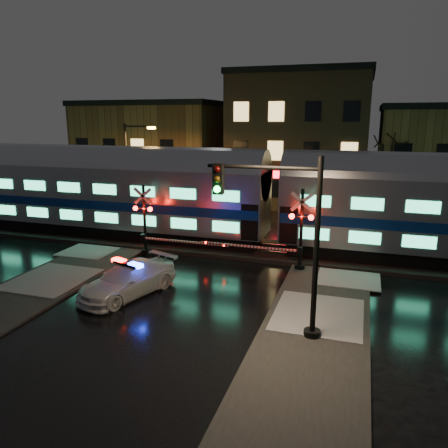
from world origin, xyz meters
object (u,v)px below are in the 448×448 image
Objects in this scene: crossing_signal_left at (150,227)px; streetlight at (130,167)px; crossing_signal_right at (294,237)px; traffic_light at (287,244)px; police_car at (128,280)px.

streetlight is (-4.96, 6.69, 2.59)m from crossing_signal_left.
traffic_light reaches higher than crossing_signal_right.
crossing_signal_right is 0.93× the size of traffic_light.
streetlight reaches higher than crossing_signal_left.
traffic_light is (9.17, -7.19, 1.81)m from crossing_signal_left.
police_car is at bearing -61.40° from streetlight.
crossing_signal_left is 11.79m from traffic_light.
police_car is 0.72× the size of streetlight.
streetlight is at bearing 136.57° from police_car.
crossing_signal_left is 8.72m from streetlight.
traffic_light is (0.81, -7.20, 1.72)m from crossing_signal_right.
traffic_light is 0.89× the size of streetlight.
crossing_signal_right is at bearing -26.67° from streetlight.
crossing_signal_right is at bearing 0.03° from crossing_signal_left.
streetlight is at bearing 153.33° from crossing_signal_right.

